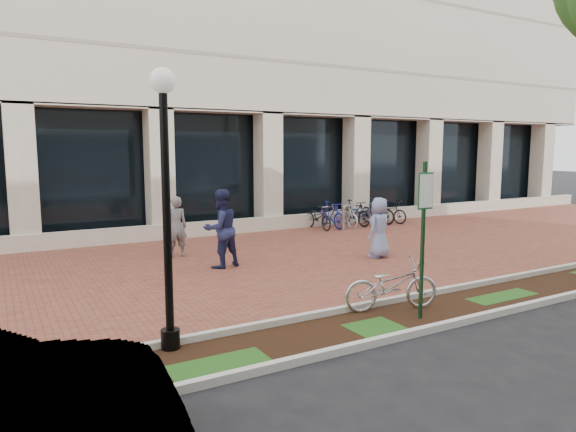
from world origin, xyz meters
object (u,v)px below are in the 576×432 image
locked_bicycle (391,285)px  lamppost (166,194)px  pedestrian_left (176,227)px  pedestrian_right (379,228)px  pedestrian_mid (221,229)px  bollard (344,218)px  parking_sign (424,222)px  bike_rack_cluster (354,214)px

locked_bicycle → lamppost: bearing=103.5°
pedestrian_left → pedestrian_right: 5.48m
pedestrian_mid → pedestrian_right: pedestrian_mid is taller
pedestrian_left → bollard: pedestrian_left is taller
bollard → pedestrian_mid: bearing=-152.3°
pedestrian_left → pedestrian_mid: (0.58, -1.76, 0.14)m
parking_sign → bike_rack_cluster: size_ratio=0.65×
parking_sign → lamppost: lamppost is taller
parking_sign → lamppost: size_ratio=0.67×
locked_bicycle → pedestrian_mid: bearing=32.5°
pedestrian_left → locked_bicycle: bearing=111.3°
bollard → bike_rack_cluster: 1.34m
parking_sign → bollard: (4.56, 8.51, -1.23)m
locked_bicycle → parking_sign: bearing=-153.7°
pedestrian_left → bike_rack_cluster: pedestrian_left is taller
lamppost → pedestrian_right: size_ratio=2.46×
parking_sign → pedestrian_left: 7.44m
parking_sign → locked_bicycle: 1.39m
pedestrian_mid → bike_rack_cluster: 8.16m
lamppost → pedestrian_right: bearing=27.0°
locked_bicycle → pedestrian_left: bearing=33.1°
pedestrian_left → pedestrian_right: bearing=154.0°
pedestrian_left → bollard: 6.77m
pedestrian_left → pedestrian_mid: 1.85m
parking_sign → pedestrian_mid: 5.59m
pedestrian_right → bike_rack_cluster: (2.97, 4.99, -0.35)m
parking_sign → bollard: 9.73m
bike_rack_cluster → pedestrian_right: bearing=-125.7°
parking_sign → pedestrian_left: size_ratio=1.63×
lamppost → bike_rack_cluster: bearing=40.9°
parking_sign → lamppost: 4.27m
pedestrian_left → lamppost: bearing=76.1°
pedestrian_left → bike_rack_cluster: (7.69, 2.20, -0.36)m
bike_rack_cluster → pedestrian_left: bearing=-168.9°
lamppost → pedestrian_left: (2.09, 6.26, -1.45)m
pedestrian_right → bike_rack_cluster: size_ratio=0.39×
locked_bicycle → bollard: 9.15m
locked_bicycle → bollard: locked_bicycle is taller
pedestrian_mid → pedestrian_right: (4.14, -1.03, -0.16)m
parking_sign → locked_bicycle: size_ratio=1.52×
pedestrian_left → bollard: size_ratio=1.81×
parking_sign → locked_bicycle: (-0.11, 0.64, -1.23)m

